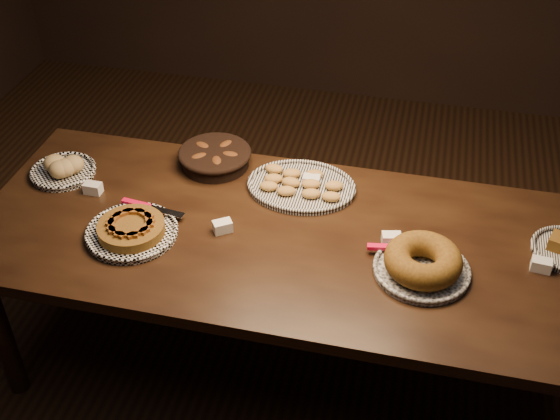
% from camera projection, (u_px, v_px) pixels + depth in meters
% --- Properties ---
extents(ground, '(5.00, 5.00, 0.00)m').
position_uv_depth(ground, '(285.00, 363.00, 3.11)').
color(ground, black).
rests_on(ground, ground).
extents(buffet_table, '(2.40, 1.00, 0.75)m').
position_uv_depth(buffet_table, '(286.00, 249.00, 2.69)').
color(buffet_table, black).
rests_on(buffet_table, ground).
extents(apple_tart_plate, '(0.35, 0.35, 0.07)m').
position_uv_depth(apple_tart_plate, '(132.00, 230.00, 2.63)').
color(apple_tart_plate, white).
rests_on(apple_tart_plate, buffet_table).
extents(madeleine_platter, '(0.44, 0.36, 0.05)m').
position_uv_depth(madeleine_platter, '(301.00, 185.00, 2.86)').
color(madeleine_platter, black).
rests_on(madeleine_platter, buffet_table).
extents(bundt_cake_plate, '(0.38, 0.35, 0.11)m').
position_uv_depth(bundt_cake_plate, '(422.00, 263.00, 2.45)').
color(bundt_cake_plate, black).
rests_on(bundt_cake_plate, buffet_table).
extents(croissant_basket, '(0.37, 0.37, 0.08)m').
position_uv_depth(croissant_basket, '(215.00, 156.00, 2.98)').
color(croissant_basket, black).
rests_on(croissant_basket, buffet_table).
extents(bread_roll_plate, '(0.27, 0.27, 0.09)m').
position_uv_depth(bread_roll_plate, '(63.00, 169.00, 2.93)').
color(bread_roll_plate, white).
rests_on(bread_roll_plate, buffet_table).
extents(tent_cards, '(1.81, 0.43, 0.04)m').
position_uv_depth(tent_cards, '(305.00, 218.00, 2.68)').
color(tent_cards, white).
rests_on(tent_cards, buffet_table).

